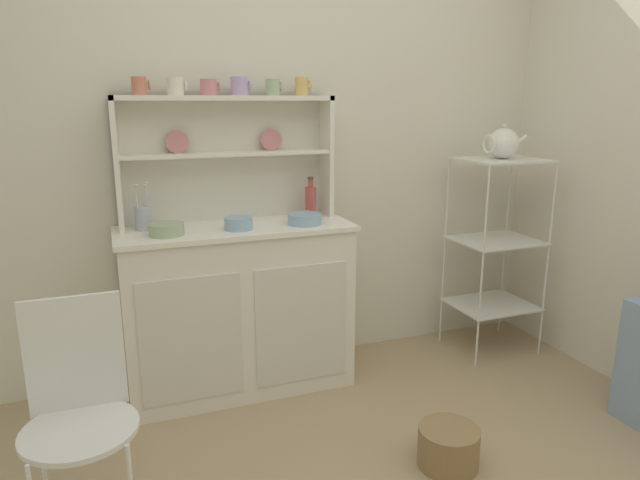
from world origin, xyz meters
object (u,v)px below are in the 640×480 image
(hutch_shelf_unit, at_px, (226,148))
(floor_basket, at_px, (448,447))
(bowl_mixing_large, at_px, (166,229))
(bakers_rack, at_px, (496,234))
(cup_terracotta_0, at_px, (140,86))
(wire_chair, at_px, (78,402))
(jam_bottle, at_px, (311,201))
(porcelain_teapot, at_px, (503,143))
(hutch_cabinet, at_px, (238,306))
(utensil_jar, at_px, (143,218))

(hutch_shelf_unit, relative_size, floor_basket, 4.30)
(hutch_shelf_unit, xyz_separation_m, bowl_mixing_large, (-0.34, -0.24, -0.34))
(bakers_rack, height_order, cup_terracotta_0, cup_terracotta_0)
(bakers_rack, xyz_separation_m, wire_chair, (-2.22, -0.80, -0.19))
(hutch_shelf_unit, bearing_deg, jam_bottle, -10.29)
(wire_chair, bearing_deg, floor_basket, -18.33)
(bakers_rack, xyz_separation_m, jam_bottle, (-1.08, 0.16, 0.24))
(hutch_shelf_unit, relative_size, porcelain_teapot, 4.12)
(hutch_cabinet, xyz_separation_m, cup_terracotta_0, (-0.39, 0.12, 1.08))
(floor_basket, height_order, cup_terracotta_0, cup_terracotta_0)
(floor_basket, xyz_separation_m, bowl_mixing_large, (-0.98, 0.88, 0.80))
(hutch_shelf_unit, distance_m, utensil_jar, 0.53)
(bakers_rack, bearing_deg, hutch_cabinet, 177.21)
(hutch_shelf_unit, bearing_deg, bowl_mixing_large, -144.77)
(bowl_mixing_large, relative_size, porcelain_teapot, 0.62)
(hutch_cabinet, xyz_separation_m, jam_bottle, (0.42, 0.09, 0.50))
(jam_bottle, bearing_deg, hutch_shelf_unit, 169.71)
(bakers_rack, distance_m, jam_bottle, 1.12)
(wire_chair, bearing_deg, hutch_cabinet, 35.88)
(bakers_rack, distance_m, utensil_jar, 1.95)
(cup_terracotta_0, height_order, utensil_jar, cup_terracotta_0)
(hutch_cabinet, height_order, floor_basket, hutch_cabinet)
(jam_bottle, bearing_deg, porcelain_teapot, -8.40)
(cup_terracotta_0, relative_size, bowl_mixing_large, 0.52)
(wire_chair, height_order, jam_bottle, jam_bottle)
(bowl_mixing_large, height_order, utensil_jar, utensil_jar)
(jam_bottle, relative_size, utensil_jar, 0.92)
(floor_basket, relative_size, bowl_mixing_large, 1.56)
(hutch_shelf_unit, distance_m, porcelain_teapot, 1.52)
(hutch_shelf_unit, bearing_deg, hutch_cabinet, -90.00)
(wire_chair, relative_size, utensil_jar, 3.67)
(cup_terracotta_0, distance_m, bowl_mixing_large, 0.67)
(hutch_cabinet, relative_size, bakers_rack, 1.01)
(bakers_rack, height_order, porcelain_teapot, porcelain_teapot)
(bakers_rack, xyz_separation_m, floor_basket, (-0.87, -0.88, -0.62))
(cup_terracotta_0, height_order, porcelain_teapot, cup_terracotta_0)
(hutch_shelf_unit, xyz_separation_m, wire_chair, (-0.72, -1.03, -0.71))
(porcelain_teapot, bearing_deg, cup_terracotta_0, 174.12)
(porcelain_teapot, bearing_deg, bowl_mixing_large, 179.99)
(jam_bottle, bearing_deg, floor_basket, -78.26)
(utensil_jar, bearing_deg, jam_bottle, 0.56)
(hutch_cabinet, bearing_deg, wire_chair, -129.48)
(porcelain_teapot, bearing_deg, hutch_shelf_unit, 171.06)
(hutch_cabinet, bearing_deg, bowl_mixing_large, -167.66)
(cup_terracotta_0, height_order, bowl_mixing_large, cup_terracotta_0)
(bakers_rack, xyz_separation_m, bowl_mixing_large, (-1.84, 0.00, 0.18))
(wire_chair, bearing_deg, hutch_shelf_unit, 40.61)
(hutch_shelf_unit, distance_m, cup_terracotta_0, 0.49)
(wire_chair, height_order, floor_basket, wire_chair)
(bowl_mixing_large, relative_size, utensil_jar, 0.69)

